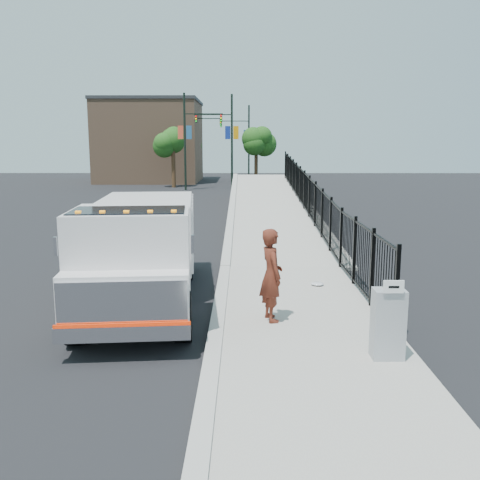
{
  "coord_description": "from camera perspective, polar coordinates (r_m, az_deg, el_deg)",
  "views": [
    {
      "loc": [
        0.54,
        -12.1,
        3.87
      ],
      "look_at": [
        0.47,
        2.0,
        1.32
      ],
      "focal_mm": 40.0,
      "sensor_mm": 36.0,
      "label": 1
    }
  ],
  "objects": [
    {
      "name": "ramp",
      "position": [
        28.41,
        3.49,
        2.39
      ],
      "size": [
        3.95,
        24.06,
        3.19
      ],
      "primitive_type": "cube",
      "rotation": [
        0.06,
        0.0,
        0.0
      ],
      "color": "#9E998E",
      "rests_on": "ground"
    },
    {
      "name": "light_pole_2",
      "position": [
        53.79,
        -5.04,
        10.72
      ],
      "size": [
        3.77,
        0.22,
        8.0
      ],
      "color": "black",
      "rests_on": "ground"
    },
    {
      "name": "debris",
      "position": [
        14.54,
        8.24,
        -4.64
      ],
      "size": [
        0.34,
        0.34,
        0.09
      ],
      "primitive_type": "ellipsoid",
      "color": "silver",
      "rests_on": "sidewalk"
    },
    {
      "name": "tree_0",
      "position": [
        48.41,
        -7.16,
        10.22
      ],
      "size": [
        2.31,
        2.31,
        5.16
      ],
      "color": "#382314",
      "rests_on": "ground"
    },
    {
      "name": "building",
      "position": [
        56.9,
        -9.51,
        10.23
      ],
      "size": [
        10.0,
        10.0,
        8.0
      ],
      "primitive_type": "cube",
      "color": "#8C664C",
      "rests_on": "ground"
    },
    {
      "name": "curb",
      "position": [
        10.8,
        -2.64,
        -10.31
      ],
      "size": [
        0.3,
        12.0,
        0.16
      ],
      "primitive_type": "cube",
      "color": "#ADAAA3",
      "rests_on": "ground"
    },
    {
      "name": "ground",
      "position": [
        12.71,
        -2.17,
        -7.48
      ],
      "size": [
        120.0,
        120.0,
        0.0
      ],
      "primitive_type": "plane",
      "color": "black",
      "rests_on": "ground"
    },
    {
      "name": "light_pole_1",
      "position": [
        46.48,
        -1.26,
        10.84
      ],
      "size": [
        3.77,
        0.22,
        8.0
      ],
      "color": "black",
      "rests_on": "ground"
    },
    {
      "name": "light_pole_0",
      "position": [
        45.53,
        -5.52,
        10.81
      ],
      "size": [
        3.77,
        0.22,
        8.0
      ],
      "color": "black",
      "rests_on": "ground"
    },
    {
      "name": "truck",
      "position": [
        13.11,
        -10.5,
        -0.48
      ],
      "size": [
        3.1,
        7.81,
        2.61
      ],
      "rotation": [
        0.0,
        0.0,
        0.09
      ],
      "color": "black",
      "rests_on": "ground"
    },
    {
      "name": "light_pole_3",
      "position": [
        59.59,
        0.65,
        10.71
      ],
      "size": [
        3.78,
        0.22,
        8.0
      ],
      "color": "black",
      "rests_on": "ground"
    },
    {
      "name": "tree_2",
      "position": [
        60.14,
        -5.5,
        10.26
      ],
      "size": [
        2.6,
        2.6,
        5.3
      ],
      "color": "#382314",
      "rests_on": "ground"
    },
    {
      "name": "worker",
      "position": [
        11.4,
        3.36,
        -3.74
      ],
      "size": [
        0.65,
        0.83,
        2.0
      ],
      "primitive_type": "imported",
      "rotation": [
        0.0,
        0.0,
        1.83
      ],
      "color": "#582215",
      "rests_on": "sidewalk"
    },
    {
      "name": "iron_fence",
      "position": [
        24.47,
        7.37,
        3.18
      ],
      "size": [
        0.1,
        28.0,
        1.8
      ],
      "primitive_type": "cube",
      "color": "black",
      "rests_on": "ground"
    },
    {
      "name": "arrow_sign",
      "position": [
        9.44,
        16.07,
        -4.81
      ],
      "size": [
        0.35,
        0.04,
        0.22
      ],
      "primitive_type": "cube",
      "color": "white",
      "rests_on": "utility_cabinet"
    },
    {
      "name": "utility_cabinet",
      "position": [
        9.86,
        15.51,
        -8.62
      ],
      "size": [
        0.55,
        0.4,
        1.25
      ],
      "primitive_type": "cube",
      "color": "gray",
      "rests_on": "sidewalk"
    },
    {
      "name": "tree_1",
      "position": [
        51.27,
        1.74,
        10.27
      ],
      "size": [
        2.15,
        2.15,
        5.07
      ],
      "color": "#382314",
      "rests_on": "ground"
    },
    {
      "name": "sidewalk",
      "position": [
        10.88,
        7.71,
        -10.34
      ],
      "size": [
        3.55,
        12.0,
        0.12
      ],
      "primitive_type": "cube",
      "color": "#9E998E",
      "rests_on": "ground"
    }
  ]
}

